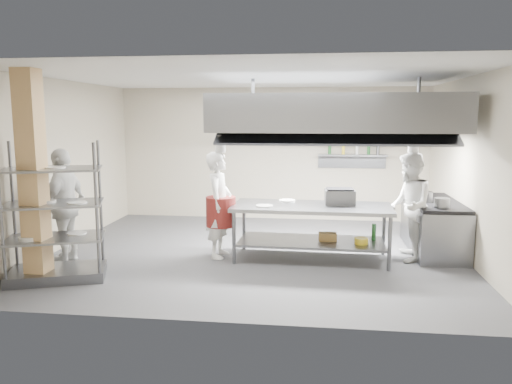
# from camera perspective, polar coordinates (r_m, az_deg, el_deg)

# --- Properties ---
(floor) EXTENTS (7.00, 7.00, 0.00)m
(floor) POSITION_cam_1_polar(r_m,az_deg,el_deg) (8.76, -0.02, -6.95)
(floor) COLOR #2D2D2F
(floor) RESTS_ON ground
(ceiling) EXTENTS (7.00, 7.00, 0.00)m
(ceiling) POSITION_cam_1_polar(r_m,az_deg,el_deg) (8.46, -0.02, 13.03)
(ceiling) COLOR silver
(ceiling) RESTS_ON wall_back
(wall_back) EXTENTS (7.00, 0.00, 7.00)m
(wall_back) POSITION_cam_1_polar(r_m,az_deg,el_deg) (11.45, 1.85, 4.37)
(wall_back) COLOR #B0A38B
(wall_back) RESTS_ON ground
(wall_left) EXTENTS (0.00, 6.00, 6.00)m
(wall_left) POSITION_cam_1_polar(r_m,az_deg,el_deg) (9.56, -21.35, 2.93)
(wall_left) COLOR #B0A38B
(wall_left) RESTS_ON ground
(wall_right) EXTENTS (0.00, 6.00, 6.00)m
(wall_right) POSITION_cam_1_polar(r_m,az_deg,el_deg) (8.76, 23.35, 2.35)
(wall_right) COLOR #B0A38B
(wall_right) RESTS_ON ground
(column) EXTENTS (0.30, 0.30, 3.00)m
(column) POSITION_cam_1_polar(r_m,az_deg,el_deg) (7.63, -24.13, 1.47)
(column) COLOR #DDAE71
(column) RESTS_ON floor
(exhaust_hood) EXTENTS (4.00, 2.50, 0.60)m
(exhaust_hood) POSITION_cam_1_polar(r_m,az_deg,el_deg) (8.77, 8.87, 8.85)
(exhaust_hood) COLOR gray
(exhaust_hood) RESTS_ON ceiling
(hood_strip_a) EXTENTS (1.60, 0.12, 0.04)m
(hood_strip_a) POSITION_cam_1_polar(r_m,az_deg,el_deg) (8.80, 2.91, 6.85)
(hood_strip_a) COLOR white
(hood_strip_a) RESTS_ON exhaust_hood
(hood_strip_b) EXTENTS (1.60, 0.12, 0.04)m
(hood_strip_b) POSITION_cam_1_polar(r_m,az_deg,el_deg) (8.85, 14.69, 6.60)
(hood_strip_b) COLOR white
(hood_strip_b) RESTS_ON exhaust_hood
(wall_shelf) EXTENTS (1.50, 0.28, 0.04)m
(wall_shelf) POSITION_cam_1_polar(r_m,az_deg,el_deg) (11.27, 10.95, 4.14)
(wall_shelf) COLOR gray
(wall_shelf) RESTS_ON wall_back
(island) EXTENTS (2.61, 1.15, 0.91)m
(island) POSITION_cam_1_polar(r_m,az_deg,el_deg) (8.31, 6.34, -4.61)
(island) COLOR gray
(island) RESTS_ON floor
(island_worktop) EXTENTS (2.61, 1.15, 0.06)m
(island_worktop) POSITION_cam_1_polar(r_m,az_deg,el_deg) (8.22, 6.38, -1.73)
(island_worktop) COLOR gray
(island_worktop) RESTS_ON island
(island_undershelf) EXTENTS (2.40, 1.04, 0.04)m
(island_undershelf) POSITION_cam_1_polar(r_m,az_deg,el_deg) (8.35, 6.32, -5.65)
(island_undershelf) COLOR slate
(island_undershelf) RESTS_ON island
(pass_rack) EXTENTS (1.52, 1.19, 2.00)m
(pass_rack) POSITION_cam_1_polar(r_m,az_deg,el_deg) (7.73, -22.09, -2.08)
(pass_rack) COLOR slate
(pass_rack) RESTS_ON floor
(cooking_range) EXTENTS (0.80, 2.00, 0.84)m
(cooking_range) POSITION_cam_1_polar(r_m,az_deg,el_deg) (9.30, 19.61, -3.86)
(cooking_range) COLOR slate
(cooking_range) RESTS_ON floor
(range_top) EXTENTS (0.78, 1.96, 0.06)m
(range_top) POSITION_cam_1_polar(r_m,az_deg,el_deg) (9.22, 19.76, -1.13)
(range_top) COLOR black
(range_top) RESTS_ON cooking_range
(chef_head) EXTENTS (0.47, 0.68, 1.78)m
(chef_head) POSITION_cam_1_polar(r_m,az_deg,el_deg) (8.36, -4.21, -1.47)
(chef_head) COLOR silver
(chef_head) RESTS_ON floor
(chef_line) EXTENTS (0.75, 0.92, 1.78)m
(chef_line) POSITION_cam_1_polar(r_m,az_deg,el_deg) (8.51, 17.06, -1.63)
(chef_line) COLOR silver
(chef_line) RESTS_ON floor
(chef_plating) EXTENTS (0.52, 1.11, 1.85)m
(chef_plating) POSITION_cam_1_polar(r_m,az_deg,el_deg) (8.62, -21.01, -1.46)
(chef_plating) COLOR silver
(chef_plating) RESTS_ON floor
(griddle) EXTENTS (0.51, 0.40, 0.24)m
(griddle) POSITION_cam_1_polar(r_m,az_deg,el_deg) (8.39, 9.54, -0.56)
(griddle) COLOR slate
(griddle) RESTS_ON island_worktop
(wicker_basket) EXTENTS (0.30, 0.21, 0.13)m
(wicker_basket) POSITION_cam_1_polar(r_m,az_deg,el_deg) (8.36, 8.19, -5.07)
(wicker_basket) COLOR brown
(wicker_basket) RESTS_ON island_undershelf
(stockpot) EXTENTS (0.24, 0.24, 0.16)m
(stockpot) POSITION_cam_1_polar(r_m,az_deg,el_deg) (9.03, 18.80, -0.56)
(stockpot) COLOR gray
(stockpot) RESTS_ON range_top
(plate_stack) EXTENTS (0.28, 0.28, 0.05)m
(plate_stack) POSITION_cam_1_polar(r_m,az_deg,el_deg) (7.80, -21.93, -4.69)
(plate_stack) COLOR white
(plate_stack) RESTS_ON pass_rack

